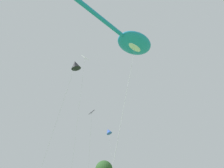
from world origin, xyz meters
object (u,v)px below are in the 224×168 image
Objects in this scene: big_show_kite at (133,43)px; small_kite_delta_white at (84,64)px; small_kite_bird_shape at (92,115)px; small_kite_stunt_black at (75,65)px; small_kite_diamond_red at (109,131)px.

big_show_kite is 13.82m from small_kite_delta_white.
small_kite_stunt_black is at bearing 70.82° from small_kite_bird_shape.
small_kite_diamond_red is 9.99m from small_kite_bird_shape.
small_kite_bird_shape is (2.62, 15.24, -3.14)m from big_show_kite.
small_kite_diamond_red is at bearing 152.34° from small_kite_stunt_black.
small_kite_bird_shape is at bearing 99.32° from small_kite_delta_white.
small_kite_bird_shape is (2.84, 2.24, -7.82)m from small_kite_delta_white.
big_show_kite reaches higher than small_kite_stunt_black.
small_kite_diamond_red is 0.96× the size of small_kite_bird_shape.
big_show_kite is at bearing 39.29° from small_kite_diamond_red.
big_show_kite reaches higher than small_kite_diamond_red.
big_show_kite reaches higher than small_kite_bird_shape.
small_kite_delta_white is at bearing 74.15° from big_show_kite.
small_kite_diamond_red is 0.88× the size of small_kite_stunt_black.
small_kite_stunt_black is at bearing 23.57° from small_kite_diamond_red.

